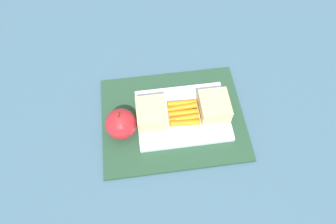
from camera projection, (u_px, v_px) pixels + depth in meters
The scene contains 7 objects.
ground_plane at pixel (173, 119), 0.78m from camera, with size 2.40×2.40×0.00m, color #42667A.
lunchbag_mat at pixel (173, 119), 0.78m from camera, with size 0.36×0.28×0.01m, color #284C33.
food_tray at pixel (183, 115), 0.77m from camera, with size 0.23×0.17×0.01m, color white.
sandwich_half_left at pixel (214, 106), 0.75m from camera, with size 0.07×0.08×0.04m.
sandwich_half_right at pixel (152, 113), 0.74m from camera, with size 0.07×0.08×0.04m.
carrot_sticks_bundle at pixel (183, 113), 0.76m from camera, with size 0.08×0.07×0.02m.
apple at pixel (121, 124), 0.72m from camera, with size 0.08×0.08×0.09m.
Camera 1 is at (0.06, 0.36, 0.69)m, focal length 32.51 mm.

